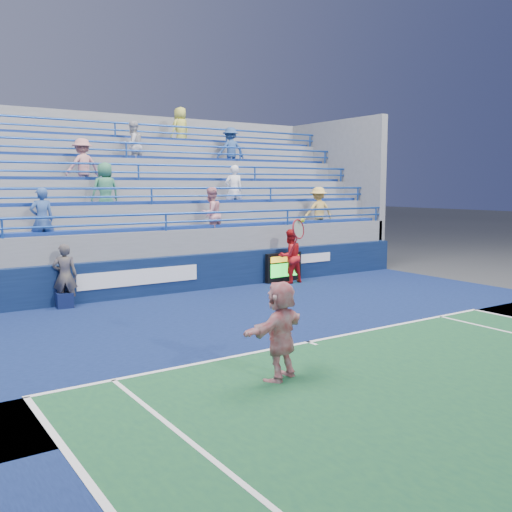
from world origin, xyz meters
TOP-DOWN VIEW (x-y plane):
  - ground at (0.00, 0.00)m, footprint 120.00×120.00m
  - sponsor_wall at (0.00, 6.50)m, footprint 18.00×0.32m
  - bleacher_stand at (-0.00, 10.27)m, footprint 18.00×5.60m
  - serve_speed_board at (4.00, 6.24)m, footprint 1.42×0.23m
  - judge_chair at (-3.18, 6.17)m, footprint 0.44×0.44m
  - tennis_player at (-1.77, -1.44)m, footprint 1.60×1.00m
  - line_judge at (-3.14, 6.17)m, footprint 0.72×0.59m
  - ball_girl at (4.03, 5.94)m, footprint 0.88×0.70m

SIDE VIEW (x-z plane):
  - ground at x=0.00m, z-range 0.00..0.00m
  - judge_chair at x=-3.18m, z-range -0.13..0.60m
  - serve_speed_board at x=4.00m, z-range 0.00..0.98m
  - sponsor_wall at x=0.00m, z-range 0.00..1.10m
  - tennis_player at x=-1.77m, z-range -0.50..2.15m
  - line_judge at x=-3.14m, z-range 0.00..1.69m
  - ball_girl at x=4.03m, z-range 0.00..1.78m
  - bleacher_stand at x=0.00m, z-range -1.52..4.61m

